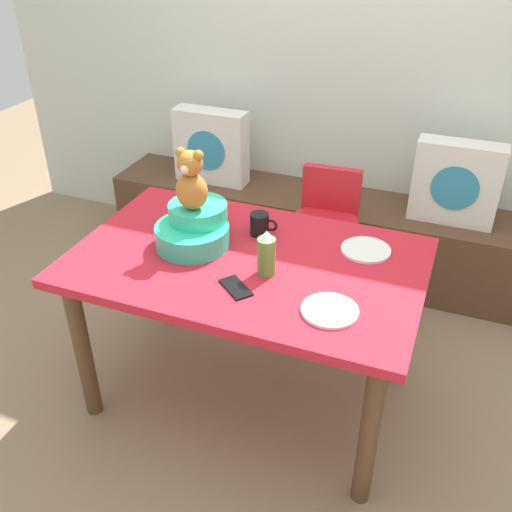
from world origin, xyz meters
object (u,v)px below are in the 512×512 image
dinner_plate_near (366,250)px  dinner_plate_far (330,311)px  coffee_mug (260,224)px  book_stack (331,195)px  ketchup_bottle (266,254)px  teddy_bear (191,181)px  pillow_floral_left (211,147)px  infant_seat_teal (194,228)px  highchair (325,226)px  cell_phone (236,287)px  dining_table (247,279)px  pillow_floral_right (456,183)px

dinner_plate_near → dinner_plate_far: 0.44m
dinner_plate_near → coffee_mug: bearing=-176.7°
book_stack → ketchup_bottle: bearing=-87.0°
teddy_bear → dinner_plate_far: teddy_bear is taller
pillow_floral_left → ketchup_bottle: size_ratio=2.38×
infant_seat_teal → coffee_mug: size_ratio=2.75×
highchair → infant_seat_teal: (-0.36, -0.72, 0.29)m
ketchup_bottle → coffee_mug: (-0.13, 0.27, -0.04)m
teddy_bear → cell_phone: teddy_bear is taller
coffee_mug → ketchup_bottle: bearing=-64.5°
highchair → pillow_floral_left: bearing=153.3°
infant_seat_teal → cell_phone: size_ratio=2.29×
teddy_bear → dinner_plate_near: teddy_bear is taller
teddy_bear → ketchup_bottle: 0.41m
dining_table → teddy_bear: (-0.24, 0.03, 0.38)m
pillow_floral_left → coffee_mug: bearing=-54.7°
pillow_floral_right → pillow_floral_left: bearing=180.0°
ketchup_bottle → coffee_mug: size_ratio=1.54×
infant_seat_teal → teddy_bear: bearing=-90.0°
highchair → teddy_bear: 0.95m
pillow_floral_right → teddy_bear: size_ratio=1.76×
dinner_plate_near → cell_phone: (-0.39, -0.43, -0.00)m
dining_table → infant_seat_teal: bearing=173.2°
dinner_plate_far → dining_table: bearing=151.2°
pillow_floral_left → dinner_plate_near: 1.47m
teddy_bear → dinner_plate_near: bearing=16.1°
book_stack → dinner_plate_near: 1.07m
teddy_bear → cell_phone: size_ratio=1.74×
coffee_mug → dinner_plate_far: bearing=-44.9°
book_stack → teddy_bear: (-0.29, -1.16, 0.53)m
ketchup_bottle → highchair: bearing=89.0°
pillow_floral_right → dining_table: pillow_floral_right is taller
pillow_floral_left → infant_seat_teal: (0.46, -1.13, 0.13)m
dinner_plate_far → cell_phone: dinner_plate_far is taller
dinner_plate_far → coffee_mug: bearing=135.1°
pillow_floral_right → ketchup_bottle: 1.38m
pillow_floral_left → highchair: bearing=-26.7°
pillow_floral_right → teddy_bear: bearing=-129.8°
ketchup_bottle → dinner_plate_near: (0.32, 0.30, -0.08)m
pillow_floral_left → teddy_bear: (0.46, -1.13, 0.34)m
highchair → book_stack: bearing=100.3°
pillow_floral_right → cell_phone: size_ratio=3.06×
highchair → dinner_plate_near: size_ratio=3.95×
book_stack → coffee_mug: bearing=-93.7°
book_stack → ketchup_bottle: 1.31m
infant_seat_teal → coffee_mug: (0.22, 0.17, -0.02)m
coffee_mug → dining_table: bearing=-84.6°
pillow_floral_left → highchair: pillow_floral_left is taller
dining_table → dinner_plate_near: dinner_plate_near is taller
dining_table → coffee_mug: 0.25m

